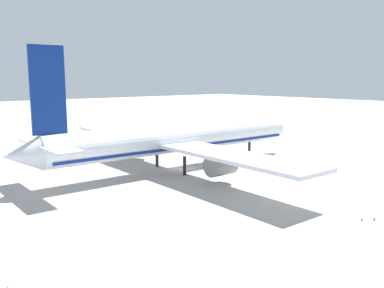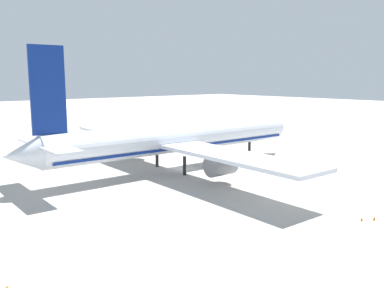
# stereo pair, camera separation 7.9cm
# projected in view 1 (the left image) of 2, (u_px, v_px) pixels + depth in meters

# --- Properties ---
(ground_plane) EXTENTS (600.00, 600.00, 0.00)m
(ground_plane) POSITION_uv_depth(u_px,v_px,m) (182.00, 169.00, 89.60)
(ground_plane) COLOR #ADA8A0
(airliner) EXTENTS (71.89, 73.81, 25.16)m
(airliner) POSITION_uv_depth(u_px,v_px,m) (177.00, 139.00, 87.59)
(airliner) COLOR silver
(airliner) RESTS_ON ground
(traffic_cone_0) EXTENTS (0.36, 0.36, 0.55)m
(traffic_cone_0) POSITION_uv_depth(u_px,v_px,m) (375.00, 218.00, 57.23)
(traffic_cone_0) COLOR orange
(traffic_cone_0) RESTS_ON ground
(traffic_cone_1) EXTENTS (0.36, 0.36, 0.55)m
(traffic_cone_1) POSITION_uv_depth(u_px,v_px,m) (275.00, 142.00, 125.67)
(traffic_cone_1) COLOR orange
(traffic_cone_1) RESTS_ON ground
(traffic_cone_2) EXTENTS (0.36, 0.36, 0.55)m
(traffic_cone_2) POSITION_uv_depth(u_px,v_px,m) (362.00, 219.00, 56.91)
(traffic_cone_2) COLOR orange
(traffic_cone_2) RESTS_ON ground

